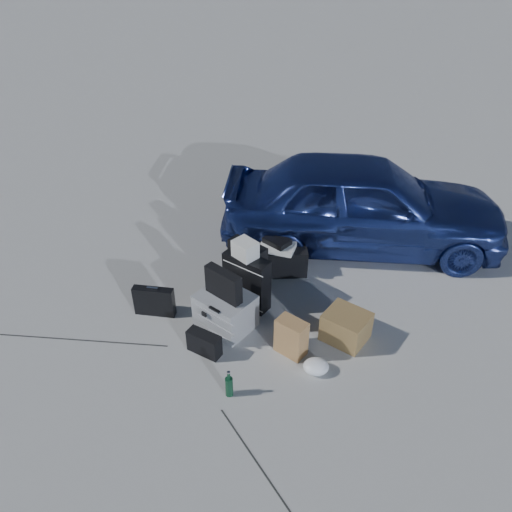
{
  "coord_description": "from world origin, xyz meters",
  "views": [
    {
      "loc": [
        1.74,
        -3.37,
        3.85
      ],
      "look_at": [
        -0.09,
        0.85,
        0.65
      ],
      "focal_mm": 35.0,
      "sensor_mm": 36.0,
      "label": 1
    }
  ],
  "objects_px": {
    "car": "(363,203)",
    "pelican_case": "(226,311)",
    "suitcase_right": "(247,281)",
    "briefcase": "(154,301)",
    "suitcase_left": "(248,266)",
    "duffel_bag": "(278,261)",
    "cardboard_box": "(346,327)",
    "green_bottle": "(229,384)"
  },
  "relations": [
    {
      "from": "suitcase_left",
      "to": "duffel_bag",
      "type": "xyz_separation_m",
      "value": [
        0.23,
        0.43,
        -0.14
      ]
    },
    {
      "from": "car",
      "to": "pelican_case",
      "type": "relative_size",
      "value": 6.45
    },
    {
      "from": "suitcase_left",
      "to": "suitcase_right",
      "type": "height_order",
      "value": "suitcase_right"
    },
    {
      "from": "pelican_case",
      "to": "duffel_bag",
      "type": "height_order",
      "value": "pelican_case"
    },
    {
      "from": "briefcase",
      "to": "suitcase_left",
      "type": "relative_size",
      "value": 0.74
    },
    {
      "from": "briefcase",
      "to": "duffel_bag",
      "type": "height_order",
      "value": "briefcase"
    },
    {
      "from": "car",
      "to": "cardboard_box",
      "type": "relative_size",
      "value": 8.33
    },
    {
      "from": "suitcase_right",
      "to": "duffel_bag",
      "type": "distance_m",
      "value": 0.75
    },
    {
      "from": "cardboard_box",
      "to": "duffel_bag",
      "type": "bearing_deg",
      "value": 142.94
    },
    {
      "from": "briefcase",
      "to": "pelican_case",
      "type": "bearing_deg",
      "value": -4.85
    },
    {
      "from": "car",
      "to": "duffel_bag",
      "type": "bearing_deg",
      "value": 126.59
    },
    {
      "from": "cardboard_box",
      "to": "green_bottle",
      "type": "xyz_separation_m",
      "value": [
        -0.82,
        -1.2,
        -0.02
      ]
    },
    {
      "from": "car",
      "to": "briefcase",
      "type": "xyz_separation_m",
      "value": [
        -1.78,
        -2.42,
        -0.45
      ]
    },
    {
      "from": "suitcase_left",
      "to": "pelican_case",
      "type": "bearing_deg",
      "value": -68.14
    },
    {
      "from": "car",
      "to": "suitcase_left",
      "type": "height_order",
      "value": "car"
    },
    {
      "from": "duffel_bag",
      "to": "cardboard_box",
      "type": "xyz_separation_m",
      "value": [
        1.11,
        -0.84,
        -0.01
      ]
    },
    {
      "from": "car",
      "to": "suitcase_right",
      "type": "relative_size",
      "value": 5.62
    },
    {
      "from": "suitcase_left",
      "to": "suitcase_right",
      "type": "distance_m",
      "value": 0.32
    },
    {
      "from": "cardboard_box",
      "to": "green_bottle",
      "type": "bearing_deg",
      "value": -124.24
    },
    {
      "from": "briefcase",
      "to": "suitcase_right",
      "type": "bearing_deg",
      "value": 18.59
    },
    {
      "from": "green_bottle",
      "to": "briefcase",
      "type": "bearing_deg",
      "value": 151.05
    },
    {
      "from": "duffel_bag",
      "to": "green_bottle",
      "type": "height_order",
      "value": "duffel_bag"
    },
    {
      "from": "suitcase_right",
      "to": "duffel_bag",
      "type": "xyz_separation_m",
      "value": [
        0.11,
        0.73,
        -0.15
      ]
    },
    {
      "from": "pelican_case",
      "to": "briefcase",
      "type": "distance_m",
      "value": 0.85
    },
    {
      "from": "briefcase",
      "to": "cardboard_box",
      "type": "height_order",
      "value": "briefcase"
    },
    {
      "from": "green_bottle",
      "to": "suitcase_left",
      "type": "bearing_deg",
      "value": 108.17
    },
    {
      "from": "pelican_case",
      "to": "briefcase",
      "type": "relative_size",
      "value": 1.24
    },
    {
      "from": "suitcase_left",
      "to": "duffel_bag",
      "type": "bearing_deg",
      "value": 79.03
    },
    {
      "from": "car",
      "to": "green_bottle",
      "type": "bearing_deg",
      "value": 153.07
    },
    {
      "from": "car",
      "to": "duffel_bag",
      "type": "distance_m",
      "value": 1.42
    },
    {
      "from": "pelican_case",
      "to": "suitcase_right",
      "type": "bearing_deg",
      "value": 97.86
    },
    {
      "from": "car",
      "to": "suitcase_left",
      "type": "distance_m",
      "value": 1.86
    },
    {
      "from": "car",
      "to": "suitcase_right",
      "type": "distance_m",
      "value": 2.05
    },
    {
      "from": "suitcase_right",
      "to": "cardboard_box",
      "type": "relative_size",
      "value": 1.48
    },
    {
      "from": "duffel_bag",
      "to": "cardboard_box",
      "type": "distance_m",
      "value": 1.39
    },
    {
      "from": "car",
      "to": "pelican_case",
      "type": "height_order",
      "value": "car"
    },
    {
      "from": "car",
      "to": "suitcase_right",
      "type": "bearing_deg",
      "value": 135.92
    },
    {
      "from": "pelican_case",
      "to": "suitcase_right",
      "type": "xyz_separation_m",
      "value": [
        0.06,
        0.44,
        0.12
      ]
    },
    {
      "from": "car",
      "to": "cardboard_box",
      "type": "height_order",
      "value": "car"
    },
    {
      "from": "suitcase_left",
      "to": "car",
      "type": "bearing_deg",
      "value": 73.81
    },
    {
      "from": "green_bottle",
      "to": "pelican_case",
      "type": "bearing_deg",
      "value": 118.14
    },
    {
      "from": "pelican_case",
      "to": "cardboard_box",
      "type": "distance_m",
      "value": 1.32
    }
  ]
}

